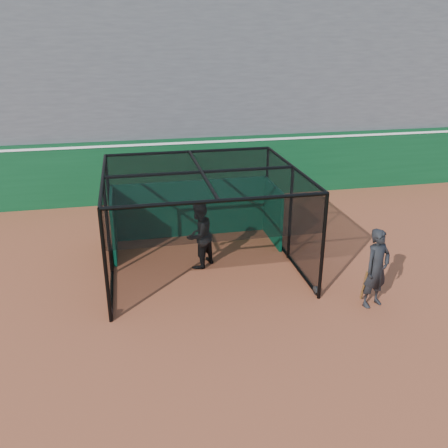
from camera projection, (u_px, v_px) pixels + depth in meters
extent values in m
plane|color=#994A2C|center=(203.00, 309.00, 11.67)|extent=(120.00, 120.00, 0.00)
cube|color=#0B3D1D|center=(168.00, 170.00, 18.92)|extent=(50.00, 0.45, 2.50)
cube|color=white|center=(167.00, 142.00, 18.51)|extent=(50.00, 0.50, 0.08)
cube|color=#4C4C4F|center=(157.00, 91.00, 21.45)|extent=(50.00, 7.85, 7.75)
cube|color=#06432B|center=(191.00, 209.00, 15.61)|extent=(5.09, 0.10, 1.90)
cylinder|color=black|center=(111.00, 313.00, 11.33)|extent=(0.08, 0.22, 0.22)
cylinder|color=black|center=(316.00, 290.00, 12.30)|extent=(0.08, 0.22, 0.22)
cylinder|color=black|center=(113.00, 239.00, 15.36)|extent=(0.08, 0.22, 0.22)
cylinder|color=black|center=(267.00, 227.00, 16.34)|extent=(0.08, 0.22, 0.22)
imported|color=black|center=(199.00, 235.00, 13.48)|extent=(1.20, 1.19, 1.96)
imported|color=black|center=(377.00, 268.00, 11.50)|extent=(0.86, 0.70, 2.03)
cylinder|color=#593819|center=(364.00, 285.00, 11.67)|extent=(0.15, 0.35, 0.91)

